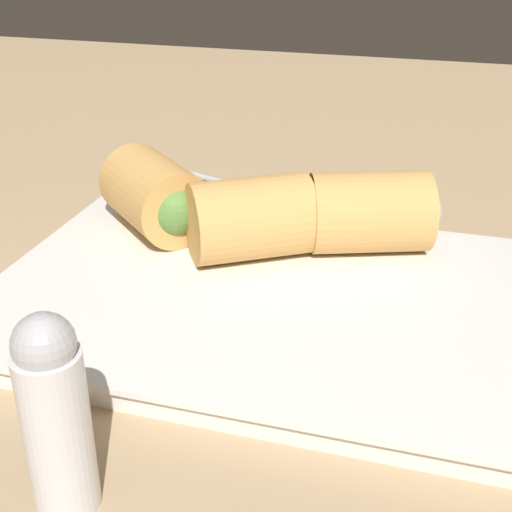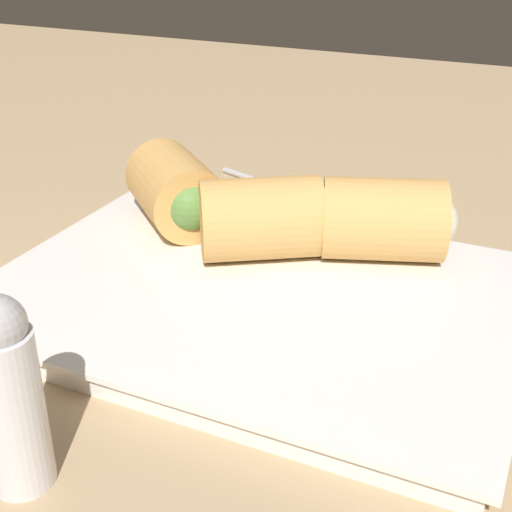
% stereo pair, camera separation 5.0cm
% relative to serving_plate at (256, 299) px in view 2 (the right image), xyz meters
% --- Properties ---
extents(table_surface, '(1.80, 1.40, 0.02)m').
position_rel_serving_plate_xyz_m(table_surface, '(-0.03, -0.03, -0.02)').
color(table_surface, tan).
rests_on(table_surface, ground).
extents(serving_plate, '(0.29, 0.21, 0.01)m').
position_rel_serving_plate_xyz_m(serving_plate, '(0.00, 0.00, 0.00)').
color(serving_plate, white).
rests_on(serving_plate, table_surface).
extents(roll_front_left, '(0.08, 0.08, 0.05)m').
position_rel_serving_plate_xyz_m(roll_front_left, '(0.01, -0.04, 0.03)').
color(roll_front_left, '#DBA356').
rests_on(roll_front_left, serving_plate).
extents(roll_front_right, '(0.08, 0.08, 0.05)m').
position_rel_serving_plate_xyz_m(roll_front_right, '(0.08, -0.05, 0.03)').
color(roll_front_right, '#DBA356').
rests_on(roll_front_right, serving_plate).
extents(roll_back_left, '(0.08, 0.07, 0.05)m').
position_rel_serving_plate_xyz_m(roll_back_left, '(-0.05, -0.07, 0.03)').
color(roll_back_left, '#DBA356').
rests_on(roll_back_left, serving_plate).
extents(spoon, '(0.16, 0.07, 0.01)m').
position_rel_serving_plate_xyz_m(spoon, '(-0.01, -0.15, -0.00)').
color(spoon, '#B2B2B7').
rests_on(spoon, table_surface).
extents(salt_shaker, '(0.02, 0.02, 0.08)m').
position_rel_serving_plate_xyz_m(salt_shaker, '(0.03, 0.15, 0.03)').
color(salt_shaker, silver).
rests_on(salt_shaker, table_surface).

